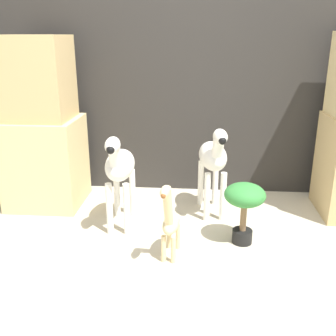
% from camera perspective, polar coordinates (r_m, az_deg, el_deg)
% --- Properties ---
extents(ground_plane, '(14.00, 14.00, 0.00)m').
position_cam_1_polar(ground_plane, '(2.61, 4.15, -13.41)').
color(ground_plane, beige).
extents(wall_back, '(6.40, 0.08, 2.20)m').
position_cam_1_polar(wall_back, '(3.51, 4.83, 14.08)').
color(wall_back, '#2D2B28').
rests_on(wall_back, ground_plane).
extents(rock_pillar_left, '(0.60, 0.55, 1.39)m').
position_cam_1_polar(rock_pillar_left, '(3.40, -17.77, 5.10)').
color(rock_pillar_left, '#DBC184').
rests_on(rock_pillar_left, ground_plane).
extents(zebra_right, '(0.28, 0.58, 0.75)m').
position_cam_1_polar(zebra_right, '(3.09, 6.60, 1.34)').
color(zebra_right, white).
rests_on(zebra_right, ground_plane).
extents(zebra_left, '(0.22, 0.57, 0.75)m').
position_cam_1_polar(zebra_left, '(2.88, -7.06, -0.00)').
color(zebra_left, white).
rests_on(zebra_left, ground_plane).
extents(giraffe_figurine, '(0.13, 0.39, 0.56)m').
position_cam_1_polar(giraffe_figurine, '(2.52, 0.30, -7.76)').
color(giraffe_figurine, beige).
rests_on(giraffe_figurine, ground_plane).
extents(potted_palm_front, '(0.28, 0.28, 0.44)m').
position_cam_1_polar(potted_palm_front, '(2.73, 11.04, -4.71)').
color(potted_palm_front, black).
rests_on(potted_palm_front, ground_plane).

